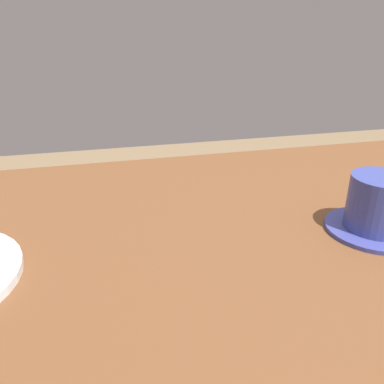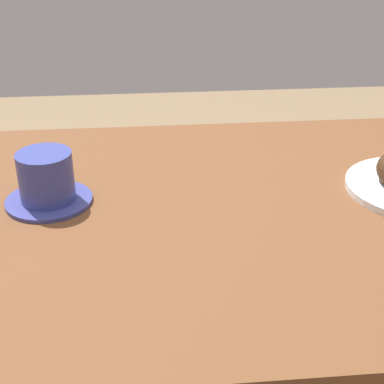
{
  "view_description": "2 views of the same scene",
  "coord_description": "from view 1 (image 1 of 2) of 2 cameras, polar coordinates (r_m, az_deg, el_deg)",
  "views": [
    {
      "loc": [
        0.27,
        0.44,
        1.05
      ],
      "look_at": [
        0.15,
        -0.05,
        0.83
      ],
      "focal_mm": 36.13,
      "sensor_mm": 36.0,
      "label": 1
    },
    {
      "loc": [
        0.05,
        -0.75,
        1.2
      ],
      "look_at": [
        0.12,
        -0.03,
        0.82
      ],
      "focal_mm": 53.71,
      "sensor_mm": 36.0,
      "label": 2
    }
  ],
  "objects": [
    {
      "name": "table",
      "position": [
        0.64,
        14.34,
        -12.41
      ],
      "size": [
        1.26,
        0.7,
        0.78
      ],
      "color": "brown",
      "rests_on": "ground_plane"
    },
    {
      "name": "coffee_cup",
      "position": [
        0.59,
        25.73,
        -1.93
      ],
      "size": [
        0.13,
        0.13,
        0.08
      ],
      "color": "#383C84",
      "rests_on": "table"
    }
  ]
}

